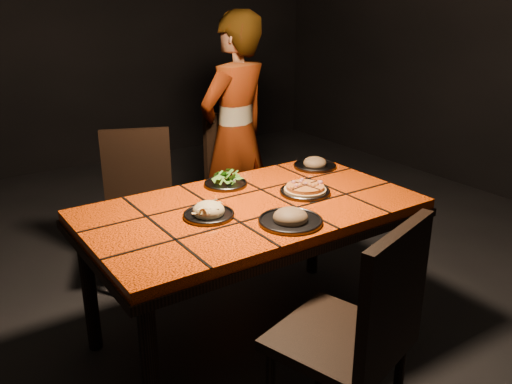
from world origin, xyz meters
TOP-DOWN VIEW (x-y plane):
  - room_shell at (0.00, 0.00)m, footprint 6.04×7.04m
  - dining_table at (0.00, 0.00)m, footprint 1.62×0.92m
  - chair_near at (-0.10, -0.86)m, footprint 0.56×0.56m
  - chair_far_left at (-0.20, 0.96)m, footprint 0.55×0.55m
  - chair_far_right at (0.58, 1.03)m, footprint 0.48×0.48m
  - diner at (0.52, 0.97)m, footprint 0.67×0.53m
  - plate_pizza at (0.32, -0.02)m, footprint 0.26×0.26m
  - plate_pasta at (-0.24, -0.01)m, footprint 0.24×0.24m
  - plate_salad at (0.04, 0.31)m, footprint 0.23×0.23m
  - plate_mushroom_a at (0.02, -0.28)m, footprint 0.29×0.29m
  - plate_mushroom_b at (0.64, 0.29)m, footprint 0.25×0.25m

SIDE VIEW (x-z plane):
  - chair_far_left at x=-0.20m, z-range 0.07..1.00m
  - chair_far_right at x=0.58m, z-range 0.07..1.01m
  - chair_near at x=-0.10m, z-range 0.07..1.07m
  - dining_table at x=0.00m, z-range 0.30..1.05m
  - plate_pizza at x=0.32m, z-range 0.75..0.79m
  - plate_pasta at x=-0.24m, z-range 0.73..0.81m
  - plate_mushroom_b at x=0.64m, z-range 0.73..0.81m
  - plate_mushroom_a at x=0.02m, z-range 0.73..0.82m
  - plate_salad at x=0.04m, z-range 0.74..0.81m
  - diner at x=0.52m, z-range 0.00..1.62m
  - room_shell at x=0.00m, z-range -0.04..3.04m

